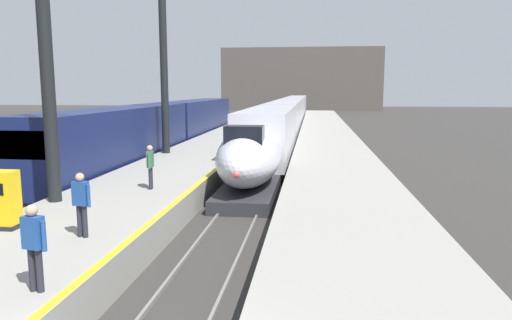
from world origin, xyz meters
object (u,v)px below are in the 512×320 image
at_px(passenger_near_edge, 34,241).
at_px(passenger_mid_platform, 81,200).
at_px(station_column_mid, 44,32).
at_px(ticket_machine_yellow, 4,202).
at_px(station_column_far, 163,50).
at_px(passenger_far_waiting, 150,163).
at_px(highspeed_train_main, 288,114).
at_px(regional_train_adjacent, 168,125).

xyz_separation_m(passenger_near_edge, passenger_mid_platform, (-0.73, 3.26, 0.00)).
xyz_separation_m(station_column_mid, ticket_machine_yellow, (0.35, -3.14, -4.90)).
xyz_separation_m(station_column_far, passenger_far_waiting, (2.58, -10.10, -5.07)).
bearing_deg(station_column_mid, station_column_far, 90.00).
relative_size(station_column_far, ticket_machine_yellow, 6.37).
height_order(highspeed_train_main, passenger_near_edge, highspeed_train_main).
distance_m(station_column_far, passenger_mid_platform, 17.08).
height_order(regional_train_adjacent, passenger_mid_platform, regional_train_adjacent).
distance_m(passenger_far_waiting, ticket_machine_yellow, 5.90).
bearing_deg(passenger_near_edge, station_column_far, 100.47).
distance_m(station_column_far, passenger_far_waiting, 11.59).
bearing_deg(passenger_far_waiting, highspeed_train_main, 84.91).
distance_m(passenger_mid_platform, passenger_far_waiting, 5.96).
height_order(passenger_near_edge, ticket_machine_yellow, passenger_near_edge).
xyz_separation_m(passenger_mid_platform, passenger_far_waiting, (-0.26, 5.96, 0.00)).
distance_m(passenger_near_edge, ticket_machine_yellow, 4.96).
height_order(regional_train_adjacent, passenger_near_edge, regional_train_adjacent).
bearing_deg(passenger_near_edge, passenger_far_waiting, 96.12).
xyz_separation_m(highspeed_train_main, passenger_far_waiting, (-3.32, -37.26, 0.07)).
xyz_separation_m(station_column_far, passenger_near_edge, (3.57, -19.32, -5.07)).
distance_m(station_column_far, passenger_near_edge, 20.29).
distance_m(station_column_far, ticket_machine_yellow, 16.45).
distance_m(station_column_mid, passenger_near_edge, 9.06).
height_order(station_column_mid, passenger_near_edge, station_column_mid).
bearing_deg(highspeed_train_main, passenger_near_edge, -92.87).
distance_m(regional_train_adjacent, station_column_far, 9.19).
relative_size(regional_train_adjacent, passenger_near_edge, 21.66).
bearing_deg(passenger_far_waiting, ticket_machine_yellow, -112.26).
distance_m(passenger_near_edge, passenger_mid_platform, 3.34).
bearing_deg(ticket_machine_yellow, passenger_far_waiting, 67.74).
height_order(station_column_far, passenger_near_edge, station_column_far).
bearing_deg(passenger_mid_platform, station_column_mid, 127.94).
height_order(passenger_mid_platform, ticket_machine_yellow, passenger_mid_platform).
bearing_deg(passenger_mid_platform, regional_train_adjacent, 102.13).
relative_size(station_column_far, passenger_far_waiting, 6.03).
height_order(passenger_near_edge, passenger_far_waiting, same).
distance_m(highspeed_train_main, station_column_far, 28.26).
distance_m(station_column_mid, passenger_mid_platform, 6.56).
xyz_separation_m(regional_train_adjacent, station_column_mid, (2.20, -19.82, 4.57)).
bearing_deg(passenger_mid_platform, highspeed_train_main, 85.95).
xyz_separation_m(station_column_far, ticket_machine_yellow, (0.35, -15.56, -5.32)).
bearing_deg(regional_train_adjacent, station_column_mid, -83.67).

